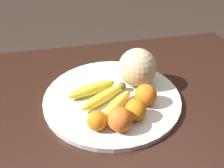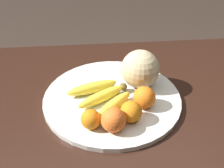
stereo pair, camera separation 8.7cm
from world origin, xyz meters
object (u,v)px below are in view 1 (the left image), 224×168
at_px(kitchen_table, 112,131).
at_px(orange_front_right, 136,110).
at_px(orange_mid_center, 146,95).
at_px(orange_back_left, 97,121).
at_px(fruit_bowl, 112,98).
at_px(melon, 137,67).
at_px(banana_bunch, 103,96).
at_px(orange_front_left, 122,119).

bearing_deg(kitchen_table, orange_front_right, 125.65).
xyz_separation_m(orange_mid_center, orange_back_left, (0.17, 0.08, -0.01)).
distance_m(fruit_bowl, orange_back_left, 0.16).
relative_size(kitchen_table, orange_front_right, 19.51).
xyz_separation_m(kitchen_table, fruit_bowl, (-0.01, -0.04, 0.12)).
bearing_deg(orange_front_right, kitchen_table, -54.35).
height_order(melon, orange_back_left, melon).
xyz_separation_m(banana_bunch, orange_front_left, (-0.03, 0.14, 0.02)).
height_order(banana_bunch, orange_back_left, orange_back_left).
height_order(orange_front_right, orange_mid_center, orange_mid_center).
height_order(melon, orange_front_left, melon).
height_order(kitchen_table, orange_front_right, orange_front_right).
relative_size(kitchen_table, melon, 9.62).
height_order(fruit_bowl, orange_back_left, orange_back_left).
distance_m(orange_front_right, orange_mid_center, 0.08).
xyz_separation_m(fruit_bowl, orange_back_left, (0.07, 0.14, 0.04)).
relative_size(orange_front_left, orange_front_right, 1.10).
bearing_deg(orange_mid_center, orange_front_left, 42.34).
xyz_separation_m(orange_front_left, orange_front_right, (-0.05, -0.03, -0.00)).
bearing_deg(orange_front_left, melon, -117.21).
xyz_separation_m(fruit_bowl, orange_front_right, (-0.05, 0.12, 0.04)).
relative_size(orange_front_right, orange_back_left, 1.12).
distance_m(orange_front_left, orange_back_left, 0.07).
bearing_deg(fruit_bowl, melon, -151.86).
bearing_deg(melon, orange_back_left, 47.75).
distance_m(banana_bunch, orange_mid_center, 0.14).
relative_size(fruit_bowl, orange_back_left, 7.88).
bearing_deg(orange_back_left, orange_front_left, 166.80).
relative_size(melon, orange_front_left, 1.85).
distance_m(fruit_bowl, orange_mid_center, 0.12).
distance_m(kitchen_table, banana_bunch, 0.15).
xyz_separation_m(orange_front_left, orange_mid_center, (-0.10, -0.09, -0.00)).
distance_m(fruit_bowl, melon, 0.14).
distance_m(orange_front_left, orange_mid_center, 0.14).
height_order(melon, orange_front_right, melon).
bearing_deg(melon, orange_mid_center, 86.95).
height_order(banana_bunch, orange_mid_center, orange_mid_center).
height_order(orange_front_left, orange_front_right, orange_front_left).
bearing_deg(kitchen_table, melon, -138.79).
xyz_separation_m(kitchen_table, orange_front_right, (-0.06, 0.08, 0.16)).
height_order(kitchen_table, melon, melon).
xyz_separation_m(fruit_bowl, orange_front_left, (0.01, 0.16, 0.04)).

